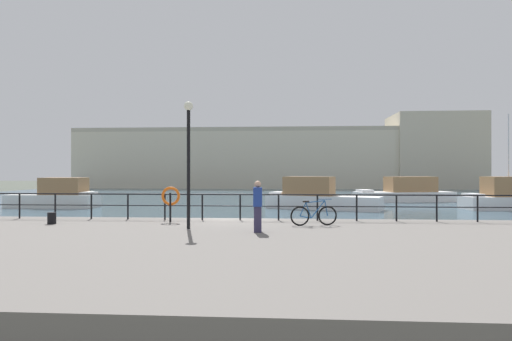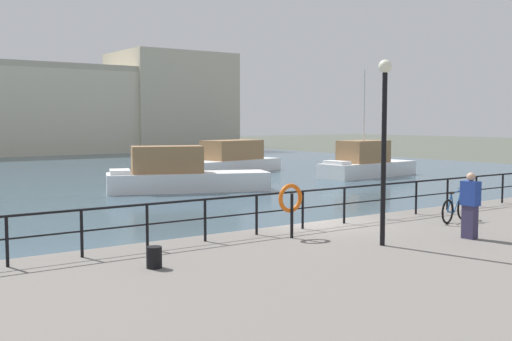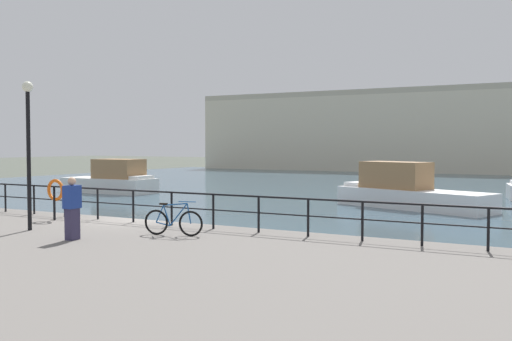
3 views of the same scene
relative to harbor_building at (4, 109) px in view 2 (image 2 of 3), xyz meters
The scene contains 12 objects.
ground_plane 62.93m from the harbor_building, 95.85° to the right, with size 240.00×240.00×0.00m, color #4C5147.
water_basin 33.23m from the harbor_building, 101.24° to the right, with size 80.00×60.00×0.01m, color #385160.
harbor_building is the anchor object (origin of this frame).
moored_white_yacht 45.49m from the harbor_building, 91.95° to the right, with size 9.30×5.52×2.57m.
moored_green_narrowboat 46.90m from the harbor_building, 72.93° to the right, with size 8.32×3.38×7.53m.
moored_blue_motorboat 36.85m from the harbor_building, 77.80° to the right, with size 9.98×4.67×2.47m.
quay_railing 63.58m from the harbor_building, 96.04° to the right, with size 26.79×0.07×1.08m.
parked_bicycle 65.00m from the harbor_building, 92.65° to the right, with size 1.74×0.45×0.98m.
mooring_bollard 66.35m from the harbor_building, 101.24° to the right, with size 0.32×0.32×0.44m, color black.
life_ring_stand 64.63m from the harbor_building, 97.63° to the right, with size 0.75×0.16×1.40m.
quay_lamp_post 66.47m from the harbor_building, 96.39° to the right, with size 0.32×0.32×4.43m.
standing_person 66.98m from the harbor_building, 94.23° to the right, with size 0.29×0.45×1.69m.
Camera 2 is at (-12.14, -14.07, 4.01)m, focal length 44.09 mm.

